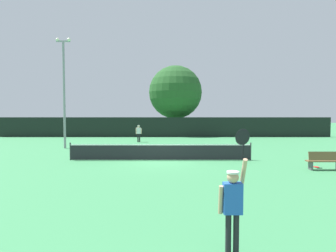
{
  "coord_description": "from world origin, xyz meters",
  "views": [
    {
      "loc": [
        0.46,
        -17.18,
        2.91
      ],
      "look_at": [
        0.53,
        3.72,
        1.89
      ],
      "focal_mm": 30.56,
      "sensor_mm": 36.0,
      "label": 1
    }
  ],
  "objects_px": {
    "player_serving": "(232,199)",
    "parked_car_near": "(233,127)",
    "tennis_ball": "(130,156)",
    "light_pole": "(63,86)",
    "player_receiving": "(138,132)",
    "courtside_bench": "(324,160)",
    "large_tree": "(174,92)",
    "spare_racket": "(315,167)"
  },
  "relations": [
    {
      "from": "player_receiving",
      "to": "courtside_bench",
      "type": "distance_m",
      "value": 17.19
    },
    {
      "from": "player_receiving",
      "to": "parked_car_near",
      "type": "bearing_deg",
      "value": -132.06
    },
    {
      "from": "player_serving",
      "to": "player_receiving",
      "type": "xyz_separation_m",
      "value": [
        -4.16,
        21.91,
        -0.14
      ]
    },
    {
      "from": "player_receiving",
      "to": "light_pole",
      "type": "bearing_deg",
      "value": 40.84
    },
    {
      "from": "courtside_bench",
      "to": "player_receiving",
      "type": "bearing_deg",
      "value": 128.65
    },
    {
      "from": "player_serving",
      "to": "courtside_bench",
      "type": "bearing_deg",
      "value": 52.28
    },
    {
      "from": "courtside_bench",
      "to": "parked_car_near",
      "type": "xyz_separation_m",
      "value": [
        1.7,
        27.19,
        0.3
      ]
    },
    {
      "from": "courtside_bench",
      "to": "large_tree",
      "type": "bearing_deg",
      "value": 107.17
    },
    {
      "from": "player_receiving",
      "to": "courtside_bench",
      "type": "height_order",
      "value": "player_receiving"
    },
    {
      "from": "large_tree",
      "to": "spare_racket",
      "type": "bearing_deg",
      "value": -72.43
    },
    {
      "from": "spare_racket",
      "to": "tennis_ball",
      "type": "bearing_deg",
      "value": 160.36
    },
    {
      "from": "tennis_ball",
      "to": "parked_car_near",
      "type": "bearing_deg",
      "value": 62.31
    },
    {
      "from": "tennis_ball",
      "to": "player_serving",
      "type": "bearing_deg",
      "value": -73.87
    },
    {
      "from": "player_receiving",
      "to": "courtside_bench",
      "type": "relative_size",
      "value": 0.91
    },
    {
      "from": "parked_car_near",
      "to": "large_tree",
      "type": "bearing_deg",
      "value": -156.27
    },
    {
      "from": "player_serving",
      "to": "light_pole",
      "type": "xyz_separation_m",
      "value": [
        -9.63,
        17.18,
        3.83
      ]
    },
    {
      "from": "light_pole",
      "to": "parked_car_near",
      "type": "bearing_deg",
      "value": 45.95
    },
    {
      "from": "tennis_ball",
      "to": "courtside_bench",
      "type": "bearing_deg",
      "value": -22.97
    },
    {
      "from": "spare_racket",
      "to": "light_pole",
      "type": "bearing_deg",
      "value": 153.69
    },
    {
      "from": "parked_car_near",
      "to": "player_serving",
      "type": "bearing_deg",
      "value": -108.02
    },
    {
      "from": "tennis_ball",
      "to": "spare_racket",
      "type": "distance_m",
      "value": 10.86
    },
    {
      "from": "player_serving",
      "to": "tennis_ball",
      "type": "xyz_separation_m",
      "value": [
        -3.72,
        12.85,
        -1.11
      ]
    },
    {
      "from": "tennis_ball",
      "to": "light_pole",
      "type": "xyz_separation_m",
      "value": [
        -5.91,
        4.33,
        4.93
      ]
    },
    {
      "from": "player_receiving",
      "to": "tennis_ball",
      "type": "xyz_separation_m",
      "value": [
        0.45,
        -9.06,
        -0.96
      ]
    },
    {
      "from": "player_serving",
      "to": "parked_car_near",
      "type": "distance_m",
      "value": 36.63
    },
    {
      "from": "courtside_bench",
      "to": "light_pole",
      "type": "bearing_deg",
      "value": 151.78
    },
    {
      "from": "light_pole",
      "to": "player_receiving",
      "type": "bearing_deg",
      "value": 40.84
    },
    {
      "from": "player_serving",
      "to": "parked_car_near",
      "type": "bearing_deg",
      "value": 76.96
    },
    {
      "from": "spare_racket",
      "to": "large_tree",
      "type": "bearing_deg",
      "value": 107.57
    },
    {
      "from": "player_receiving",
      "to": "large_tree",
      "type": "height_order",
      "value": "large_tree"
    },
    {
      "from": "large_tree",
      "to": "courtside_bench",
      "type": "bearing_deg",
      "value": -72.83
    },
    {
      "from": "player_serving",
      "to": "large_tree",
      "type": "relative_size",
      "value": 0.29
    },
    {
      "from": "player_serving",
      "to": "player_receiving",
      "type": "height_order",
      "value": "player_serving"
    },
    {
      "from": "player_receiving",
      "to": "parked_car_near",
      "type": "relative_size",
      "value": 0.38
    },
    {
      "from": "light_pole",
      "to": "tennis_ball",
      "type": "bearing_deg",
      "value": -36.23
    },
    {
      "from": "player_receiving",
      "to": "spare_racket",
      "type": "bearing_deg",
      "value": 130.03
    },
    {
      "from": "player_serving",
      "to": "large_tree",
      "type": "distance_m",
      "value": 31.25
    },
    {
      "from": "courtside_bench",
      "to": "light_pole",
      "type": "relative_size",
      "value": 0.2
    },
    {
      "from": "tennis_ball",
      "to": "courtside_bench",
      "type": "distance_m",
      "value": 11.18
    },
    {
      "from": "large_tree",
      "to": "player_serving",
      "type": "bearing_deg",
      "value": -89.31
    },
    {
      "from": "spare_racket",
      "to": "large_tree",
      "type": "xyz_separation_m",
      "value": [
        -6.89,
        21.75,
        5.42
      ]
    },
    {
      "from": "tennis_ball",
      "to": "parked_car_near",
      "type": "distance_m",
      "value": 25.79
    }
  ]
}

